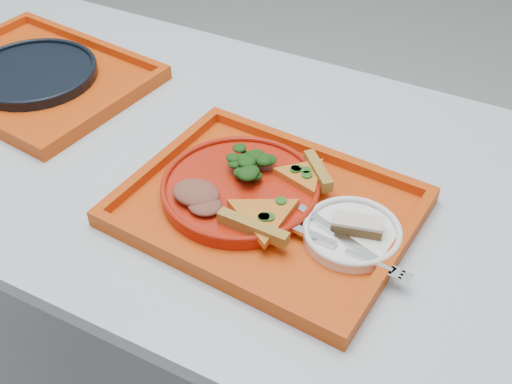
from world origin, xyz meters
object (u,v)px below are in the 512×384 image
tray_far (35,80)px  dessert_bar (357,225)px  navy_plate (34,74)px  tray_main (267,211)px  dinner_plate (240,190)px

tray_far → dessert_bar: dessert_bar is taller
navy_plate → dessert_bar: bearing=-9.6°
tray_main → dessert_bar: bearing=6.3°
tray_main → dinner_plate: dinner_plate is taller
tray_far → navy_plate: size_ratio=1.73×
dinner_plate → dessert_bar: bearing=-1.3°
tray_main → dinner_plate: size_ratio=1.73×
tray_main → dessert_bar: dessert_bar is taller
tray_far → dessert_bar: (0.76, -0.13, 0.03)m
tray_main → navy_plate: bearing=172.0°
tray_main → tray_far: same height
dessert_bar → navy_plate: bearing=155.9°
dessert_bar → dinner_plate: bearing=164.1°
tray_main → dinner_plate: bearing=174.0°
tray_far → tray_main: bearing=-5.3°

